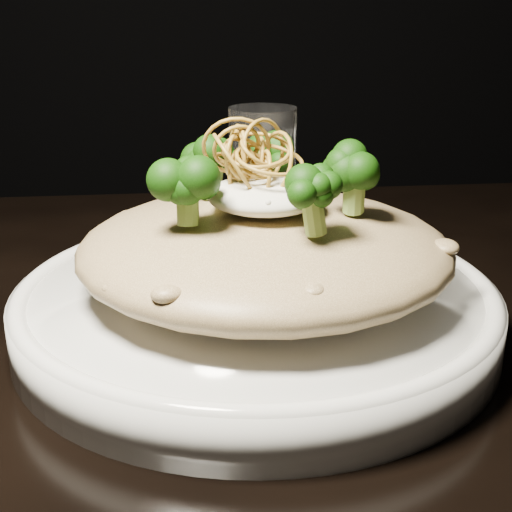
% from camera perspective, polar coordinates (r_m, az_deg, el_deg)
% --- Properties ---
extents(table, '(1.10, 0.80, 0.75)m').
position_cam_1_polar(table, '(0.52, 6.25, -15.10)').
color(table, black).
rests_on(table, ground).
extents(plate, '(0.32, 0.32, 0.03)m').
position_cam_1_polar(plate, '(0.49, -0.00, -4.25)').
color(plate, silver).
rests_on(plate, table).
extents(risotto, '(0.25, 0.25, 0.05)m').
position_cam_1_polar(risotto, '(0.47, 0.70, 0.64)').
color(risotto, brown).
rests_on(risotto, plate).
extents(broccoli, '(0.14, 0.14, 0.05)m').
position_cam_1_polar(broccoli, '(0.45, 0.62, 6.84)').
color(broccoli, black).
rests_on(broccoli, risotto).
extents(cheese, '(0.07, 0.07, 0.02)m').
position_cam_1_polar(cheese, '(0.45, 0.74, 4.91)').
color(cheese, white).
rests_on(cheese, risotto).
extents(shallots, '(0.06, 0.06, 0.04)m').
position_cam_1_polar(shallots, '(0.45, -0.19, 8.88)').
color(shallots, brown).
rests_on(shallots, cheese).
extents(drinking_glass, '(0.07, 0.07, 0.12)m').
position_cam_1_polar(drinking_glass, '(0.70, 0.52, 7.10)').
color(drinking_glass, white).
rests_on(drinking_glass, table).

